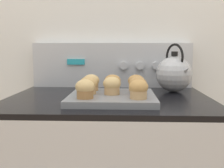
% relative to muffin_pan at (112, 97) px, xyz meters
% --- Properties ---
extents(wall_back, '(8.00, 0.05, 2.40)m').
position_rel_muffin_pan_xyz_m(wall_back, '(-0.02, 0.41, 0.30)').
color(wall_back, silver).
rests_on(wall_back, ground_plane).
extents(control_panel, '(0.75, 0.07, 0.21)m').
position_rel_muffin_pan_xyz_m(control_panel, '(-0.01, 0.36, 0.09)').
color(control_panel, '#B7BABF').
rests_on(control_panel, stove_range).
extents(muffin_pan, '(0.30, 0.30, 0.02)m').
position_rel_muffin_pan_xyz_m(muffin_pan, '(0.00, 0.00, 0.00)').
color(muffin_pan, slate).
rests_on(muffin_pan, stove_range).
extents(muffin_r0_c0, '(0.06, 0.06, 0.06)m').
position_rel_muffin_pan_xyz_m(muffin_r0_c0, '(-0.08, -0.09, 0.04)').
color(muffin_r0_c0, olive).
rests_on(muffin_r0_c0, muffin_pan).
extents(muffin_r0_c2, '(0.06, 0.06, 0.06)m').
position_rel_muffin_pan_xyz_m(muffin_r0_c2, '(0.09, -0.09, 0.04)').
color(muffin_r0_c2, tan).
rests_on(muffin_r0_c2, muffin_pan).
extents(muffin_r1_c0, '(0.06, 0.06, 0.06)m').
position_rel_muffin_pan_xyz_m(muffin_r1_c0, '(-0.08, 0.00, 0.04)').
color(muffin_r1_c0, tan).
rests_on(muffin_r1_c0, muffin_pan).
extents(muffin_r1_c1, '(0.06, 0.06, 0.06)m').
position_rel_muffin_pan_xyz_m(muffin_r1_c1, '(-0.00, -0.00, 0.04)').
color(muffin_r1_c1, tan).
rests_on(muffin_r1_c1, muffin_pan).
extents(muffin_r1_c2, '(0.06, 0.06, 0.06)m').
position_rel_muffin_pan_xyz_m(muffin_r1_c2, '(0.09, -0.00, 0.04)').
color(muffin_r1_c2, olive).
rests_on(muffin_r1_c2, muffin_pan).
extents(muffin_r2_c0, '(0.06, 0.06, 0.06)m').
position_rel_muffin_pan_xyz_m(muffin_r2_c0, '(-0.08, 0.09, 0.04)').
color(muffin_r2_c0, tan).
rests_on(muffin_r2_c0, muffin_pan).
extents(muffin_r2_c1, '(0.06, 0.06, 0.06)m').
position_rel_muffin_pan_xyz_m(muffin_r2_c1, '(-0.00, 0.09, 0.04)').
color(muffin_r2_c1, olive).
rests_on(muffin_r2_c1, muffin_pan).
extents(muffin_r2_c2, '(0.06, 0.06, 0.06)m').
position_rel_muffin_pan_xyz_m(muffin_r2_c2, '(0.09, 0.09, 0.04)').
color(muffin_r2_c2, tan).
rests_on(muffin_r2_c2, muffin_pan).
extents(tea_kettle, '(0.15, 0.17, 0.20)m').
position_rel_muffin_pan_xyz_m(tea_kettle, '(0.25, 0.21, 0.07)').
color(tea_kettle, '#ADAFB5').
rests_on(tea_kettle, stove_range).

